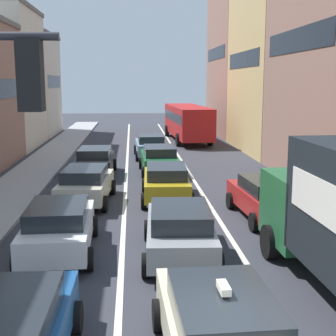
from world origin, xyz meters
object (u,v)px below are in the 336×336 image
at_px(wagon_left_lane_second, 59,227).
at_px(sedan_right_lane_behind_truck, 267,197).
at_px(sedan_centre_lane_fifth, 150,145).
at_px(coupe_centre_lane_fourth, 159,159).
at_px(sedan_left_lane_third, 86,184).
at_px(sedan_centre_lane_second, 180,230).
at_px(bus_mid_queue_primary, 187,120).
at_px(taxi_centre_lane_front, 221,329).
at_px(hatchback_centre_lane_third, 166,181).
at_px(sedan_left_lane_fourth, 95,161).

xyz_separation_m(wagon_left_lane_second, sedan_right_lane_behind_truck, (6.93, 3.05, 0.00)).
bearing_deg(sedan_right_lane_behind_truck, sedan_centre_lane_fifth, 10.24).
distance_m(coupe_centre_lane_fourth, sedan_centre_lane_fifth, 5.57).
bearing_deg(sedan_left_lane_third, sedan_centre_lane_second, -149.46).
relative_size(sedan_right_lane_behind_truck, bus_mid_queue_primary, 0.42).
height_order(taxi_centre_lane_front, hatchback_centre_lane_third, taxi_centre_lane_front).
bearing_deg(coupe_centre_lane_fourth, sedan_left_lane_fourth, 94.60).
distance_m(wagon_left_lane_second, sedan_left_lane_third, 5.84).
xyz_separation_m(hatchback_centre_lane_third, sedan_right_lane_behind_truck, (3.41, -3.03, 0.00)).
height_order(hatchback_centre_lane_third, sedan_centre_lane_fifth, same).
relative_size(sedan_left_lane_fourth, bus_mid_queue_primary, 0.41).
height_order(sedan_centre_lane_second, sedan_right_lane_behind_truck, same).
bearing_deg(sedan_centre_lane_fifth, sedan_centre_lane_second, 178.81).
distance_m(taxi_centre_lane_front, sedan_left_lane_fourth, 18.05).
bearing_deg(sedan_centre_lane_fifth, coupe_centre_lane_fourth, -178.93).
bearing_deg(taxi_centre_lane_front, sedan_left_lane_third, 13.85).
bearing_deg(sedan_left_lane_third, coupe_centre_lane_fourth, -24.34).
height_order(wagon_left_lane_second, sedan_left_lane_third, same).
height_order(taxi_centre_lane_front, sedan_right_lane_behind_truck, taxi_centre_lane_front).
relative_size(wagon_left_lane_second, bus_mid_queue_primary, 0.41).
bearing_deg(hatchback_centre_lane_third, taxi_centre_lane_front, -177.77).
height_order(taxi_centre_lane_front, sedan_left_lane_fourth, taxi_centre_lane_front).
bearing_deg(sedan_left_lane_fourth, sedan_centre_lane_fifth, -26.89).
bearing_deg(wagon_left_lane_second, sedan_left_lane_fourth, -2.59).
bearing_deg(coupe_centre_lane_fourth, taxi_centre_lane_front, 178.46).
bearing_deg(wagon_left_lane_second, sedan_centre_lane_fifth, -12.41).
xyz_separation_m(coupe_centre_lane_fourth, sedan_centre_lane_fifth, (-0.25, 5.57, 0.00)).
relative_size(sedan_centre_lane_second, bus_mid_queue_primary, 0.41).
height_order(sedan_centre_lane_second, coupe_centre_lane_fourth, same).
height_order(wagon_left_lane_second, coupe_centre_lane_fourth, same).
xyz_separation_m(hatchback_centre_lane_third, sedan_left_lane_fourth, (-3.35, 5.59, 0.00)).
bearing_deg(sedan_right_lane_behind_truck, wagon_left_lane_second, 110.03).
height_order(sedan_centre_lane_fifth, bus_mid_queue_primary, bus_mid_queue_primary).
height_order(sedan_left_lane_third, sedan_centre_lane_fifth, same).
distance_m(sedan_left_lane_third, sedan_centre_lane_fifth, 12.17).
bearing_deg(sedan_left_lane_third, sedan_centre_lane_fifth, -10.72).
relative_size(sedan_centre_lane_second, wagon_left_lane_second, 1.01).
xyz_separation_m(sedan_left_lane_third, sedan_left_lane_fourth, (-0.05, 5.84, 0.00)).
xyz_separation_m(hatchback_centre_lane_third, bus_mid_queue_primary, (3.21, 20.12, 0.96)).
distance_m(taxi_centre_lane_front, hatchback_centre_lane_third, 12.14).
xyz_separation_m(sedan_left_lane_fourth, sedan_centre_lane_fifth, (3.14, 5.93, 0.00)).
xyz_separation_m(sedan_left_lane_fourth, sedan_right_lane_behind_truck, (6.76, -8.63, 0.00)).
height_order(sedan_centre_lane_second, wagon_left_lane_second, same).
height_order(coupe_centre_lane_fourth, sedan_left_lane_fourth, same).
bearing_deg(hatchback_centre_lane_third, wagon_left_lane_second, 151.95).
bearing_deg(hatchback_centre_lane_third, sedan_left_lane_third, 96.23).
relative_size(hatchback_centre_lane_third, coupe_centre_lane_fourth, 1.00).
distance_m(coupe_centre_lane_fourth, sedan_right_lane_behind_truck, 9.60).
bearing_deg(sedan_right_lane_behind_truck, hatchback_centre_lane_third, 44.66).
relative_size(wagon_left_lane_second, hatchback_centre_lane_third, 1.00).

